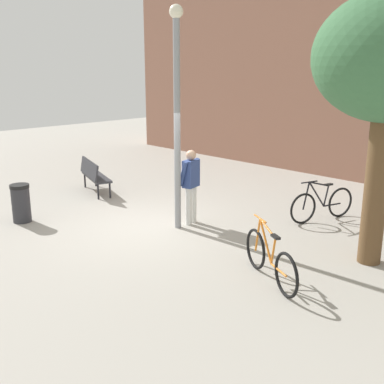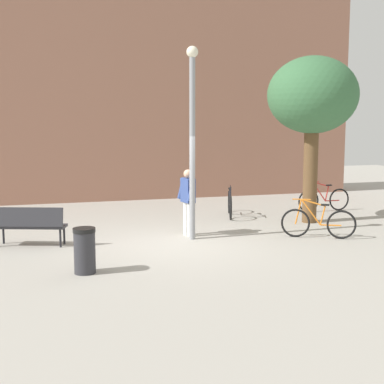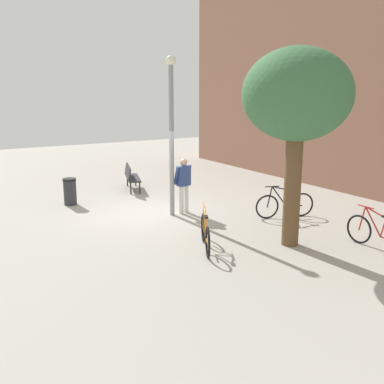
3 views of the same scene
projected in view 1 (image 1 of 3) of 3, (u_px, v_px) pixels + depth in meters
The scene contains 8 objects.
ground_plane at pixel (149, 227), 10.28m from camera, with size 36.00×36.00×0.00m, color #A8A399.
building_facade at pixel (345, 38), 14.69m from camera, with size 17.62×2.00×8.61m, color #9E6B56.
lamppost at pixel (177, 106), 9.56m from camera, with size 0.28×0.28×4.59m.
person_by_lamppost at pixel (191, 182), 10.26m from camera, with size 0.38×0.63×1.67m.
park_bench at pixel (93, 174), 12.92m from camera, with size 1.67×0.95×0.92m.
bicycle_orange at pixel (270, 259), 7.58m from camera, with size 1.63×0.87×0.97m.
bicycle_black at pixel (322, 204), 10.61m from camera, with size 0.60×1.74×0.97m.
trash_bin at pixel (21, 203), 10.50m from camera, with size 0.43×0.43×0.87m.
Camera 1 is at (7.59, -6.16, 3.41)m, focal length 43.61 mm.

